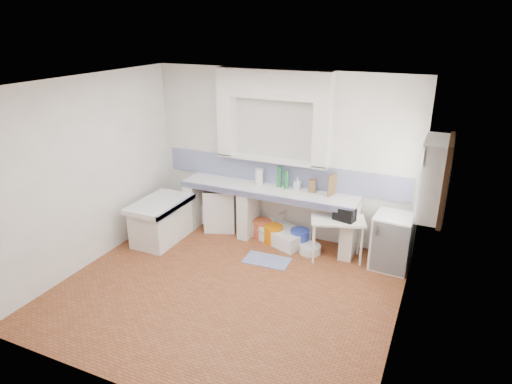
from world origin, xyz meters
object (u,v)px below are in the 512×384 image
at_px(stove, 221,208).
at_px(fridge, 392,242).
at_px(side_table, 337,239).
at_px(sink, 281,235).

height_order(stove, fridge, fridge).
bearing_deg(stove, side_table, -26.12).
bearing_deg(side_table, sink, 150.31).
bearing_deg(stove, sink, -21.92).
xyz_separation_m(side_table, fridge, (0.81, 0.10, 0.08)).
bearing_deg(side_table, fridge, -11.03).
relative_size(stove, side_table, 0.94).
xyz_separation_m(sink, side_table, (1.00, -0.21, 0.23)).
distance_m(sink, side_table, 1.05).
distance_m(stove, side_table, 2.18).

